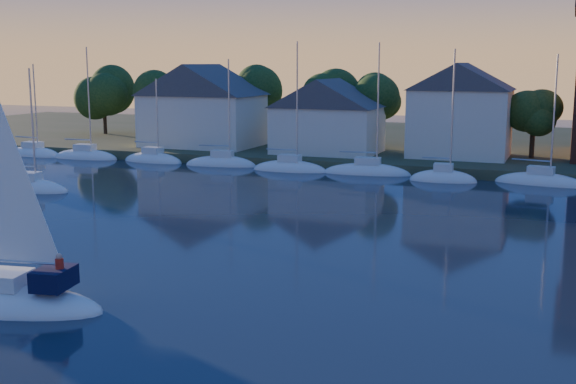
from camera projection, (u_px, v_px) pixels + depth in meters
The scene contains 9 objects.
shoreline_land at pixel (414, 147), 94.18m from camera, with size 160.00×50.00×2.00m, color #344126.
wooden_dock at pixel (368, 171), 73.11m from camera, with size 120.00×3.00×1.00m, color brown.
clubhouse_west at pixel (202, 104), 85.48m from camera, with size 13.65×9.45×9.64m.
clubhouse_centre at pixel (328, 115), 78.94m from camera, with size 11.55×8.40×8.08m.
clubhouse_east at pixel (461, 109), 75.58m from camera, with size 10.50×8.40×9.80m.
tree_line at pixel (412, 95), 81.20m from camera, with size 93.40×5.40×8.90m.
moored_fleet at pixel (400, 176), 68.91m from camera, with size 95.50×2.40×12.05m.
hero_sailboat at pixel (1, 293), 32.24m from camera, with size 10.50×4.93×15.50m.
drifting_sailboat_left at pixel (29, 190), 61.44m from camera, with size 7.58×3.38×11.46m.
Camera 1 is at (18.88, -18.31, 10.80)m, focal length 45.00 mm.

